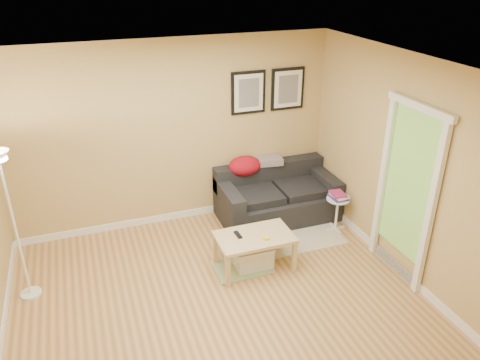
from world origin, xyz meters
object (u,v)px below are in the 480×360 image
Objects in this scene: storage_bin at (252,256)px; side_table at (337,214)px; book_stack at (338,195)px; sofa at (278,194)px; floor_lamp at (16,232)px; coffee_table at (254,252)px.

side_table is at bearing 15.99° from storage_bin.
sofa is at bearing 137.42° from book_stack.
book_stack reaches higher than side_table.
storage_bin is at bearing -163.95° from book_stack.
storage_bin is at bearing -164.01° from side_table.
floor_lamp is (-4.03, -0.08, 0.31)m from book_stack.
storage_bin is (-0.01, 0.04, -0.09)m from coffee_table.
side_table is 0.29m from book_stack.
floor_lamp is at bearing -179.15° from side_table.
floor_lamp is (-2.59, 0.35, 0.70)m from storage_bin.
book_stack is at bearing -42.09° from sofa.
book_stack is at bearing 19.31° from coffee_table.
coffee_table is at bearing -162.51° from book_stack.
side_table is at bearing 0.85° from floor_lamp.
sofa is 0.95× the size of floor_lamp.
coffee_table is 3.50× the size of book_stack.
storage_bin is at bearing -127.81° from sofa.
floor_lamp reaches higher than sofa.
floor_lamp is (-4.02, -0.06, 0.60)m from side_table.
side_table is (1.42, 0.45, 0.01)m from coffee_table.
side_table is (1.43, 0.41, 0.10)m from storage_bin.
storage_bin is 0.97× the size of side_table.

